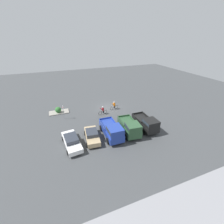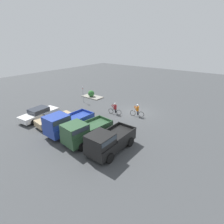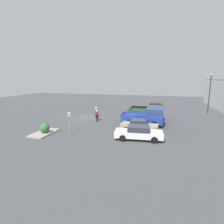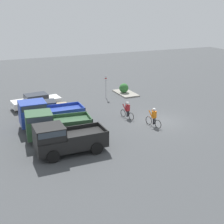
{
  "view_description": "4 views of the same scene",
  "coord_description": "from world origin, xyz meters",
  "px_view_note": "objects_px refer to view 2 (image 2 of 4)",
  "views": [
    {
      "loc": [
        9.11,
        25.66,
        13.03
      ],
      "look_at": [
        0.85,
        4.24,
        1.2
      ],
      "focal_mm": 24.0,
      "sensor_mm": 36.0,
      "label": 1
    },
    {
      "loc": [
        -10.91,
        19.42,
        9.11
      ],
      "look_at": [
        0.85,
        4.24,
        1.2
      ],
      "focal_mm": 28.0,
      "sensor_mm": 36.0,
      "label": 2
    },
    {
      "loc": [
        25.52,
        11.26,
        6.1
      ],
      "look_at": [
        0.85,
        4.24,
        1.2
      ],
      "focal_mm": 28.0,
      "sensor_mm": 36.0,
      "label": 3
    },
    {
      "loc": [
        -22.08,
        14.44,
        9.8
      ],
      "look_at": [
        0.85,
        4.24,
        1.2
      ],
      "focal_mm": 50.0,
      "sensor_mm": 36.0,
      "label": 4
    }
  ],
  "objects_px": {
    "sedan_0": "(55,119)",
    "cyclist_1": "(137,110)",
    "shrub": "(91,93)",
    "pickup_truck_0": "(108,141)",
    "cyclist_0": "(115,108)",
    "sedan_1": "(39,113)",
    "pickup_truck_2": "(66,123)",
    "fire_lane_sign": "(83,93)",
    "pickup_truck_1": "(84,131)"
  },
  "relations": [
    {
      "from": "cyclist_0",
      "to": "shrub",
      "type": "height_order",
      "value": "cyclist_0"
    },
    {
      "from": "sedan_1",
      "to": "cyclist_0",
      "type": "distance_m",
      "value": 9.54
    },
    {
      "from": "sedan_0",
      "to": "cyclist_0",
      "type": "xyz_separation_m",
      "value": [
        -3.73,
        -6.67,
        0.1
      ]
    },
    {
      "from": "shrub",
      "to": "pickup_truck_1",
      "type": "bearing_deg",
      "value": 131.59
    },
    {
      "from": "pickup_truck_1",
      "to": "sedan_1",
      "type": "relative_size",
      "value": 1.03
    },
    {
      "from": "pickup_truck_2",
      "to": "sedan_1",
      "type": "distance_m",
      "value": 5.62
    },
    {
      "from": "sedan_1",
      "to": "fire_lane_sign",
      "type": "bearing_deg",
      "value": -88.26
    },
    {
      "from": "sedan_0",
      "to": "shrub",
      "type": "distance_m",
      "value": 10.78
    },
    {
      "from": "shrub",
      "to": "pickup_truck_0",
      "type": "bearing_deg",
      "value": 139.32
    },
    {
      "from": "sedan_0",
      "to": "sedan_1",
      "type": "relative_size",
      "value": 0.89
    },
    {
      "from": "pickup_truck_2",
      "to": "fire_lane_sign",
      "type": "bearing_deg",
      "value": -53.81
    },
    {
      "from": "sedan_1",
      "to": "pickup_truck_2",
      "type": "bearing_deg",
      "value": 177.22
    },
    {
      "from": "pickup_truck_0",
      "to": "pickup_truck_1",
      "type": "bearing_deg",
      "value": 1.65
    },
    {
      "from": "pickup_truck_1",
      "to": "shrub",
      "type": "bearing_deg",
      "value": -48.41
    },
    {
      "from": "pickup_truck_1",
      "to": "shrub",
      "type": "height_order",
      "value": "pickup_truck_1"
    },
    {
      "from": "pickup_truck_0",
      "to": "shrub",
      "type": "relative_size",
      "value": 4.57
    },
    {
      "from": "pickup_truck_0",
      "to": "sedan_0",
      "type": "distance_m",
      "value": 8.43
    },
    {
      "from": "sedan_0",
      "to": "cyclist_1",
      "type": "xyz_separation_m",
      "value": [
        -6.43,
        -7.83,
        0.11
      ]
    },
    {
      "from": "cyclist_1",
      "to": "fire_lane_sign",
      "type": "xyz_separation_m",
      "value": [
        9.47,
        0.41,
        0.73
      ]
    },
    {
      "from": "pickup_truck_2",
      "to": "pickup_truck_1",
      "type": "bearing_deg",
      "value": 179.12
    },
    {
      "from": "sedan_0",
      "to": "shrub",
      "type": "relative_size",
      "value": 4.07
    },
    {
      "from": "cyclist_0",
      "to": "pickup_truck_0",
      "type": "bearing_deg",
      "value": 123.0
    },
    {
      "from": "fire_lane_sign",
      "to": "sedan_0",
      "type": "bearing_deg",
      "value": 112.26
    },
    {
      "from": "sedan_1",
      "to": "pickup_truck_1",
      "type": "bearing_deg",
      "value": 177.85
    },
    {
      "from": "pickup_truck_0",
      "to": "cyclist_0",
      "type": "distance_m",
      "value": 8.57
    },
    {
      "from": "sedan_0",
      "to": "fire_lane_sign",
      "type": "xyz_separation_m",
      "value": [
        3.03,
        -7.41,
        0.85
      ]
    },
    {
      "from": "pickup_truck_0",
      "to": "pickup_truck_2",
      "type": "distance_m",
      "value": 5.61
    },
    {
      "from": "sedan_0",
      "to": "fire_lane_sign",
      "type": "height_order",
      "value": "fire_lane_sign"
    },
    {
      "from": "pickup_truck_2",
      "to": "sedan_0",
      "type": "distance_m",
      "value": 2.89
    },
    {
      "from": "sedan_0",
      "to": "shrub",
      "type": "height_order",
      "value": "sedan_0"
    },
    {
      "from": "pickup_truck_1",
      "to": "shrub",
      "type": "distance_m",
      "value": 14.24
    },
    {
      "from": "cyclist_1",
      "to": "sedan_1",
      "type": "bearing_deg",
      "value": 41.27
    },
    {
      "from": "sedan_0",
      "to": "sedan_1",
      "type": "bearing_deg",
      "value": 5.65
    },
    {
      "from": "pickup_truck_0",
      "to": "sedan_0",
      "type": "bearing_deg",
      "value": -3.47
    },
    {
      "from": "sedan_0",
      "to": "cyclist_0",
      "type": "distance_m",
      "value": 7.65
    },
    {
      "from": "cyclist_0",
      "to": "sedan_0",
      "type": "bearing_deg",
      "value": 60.78
    },
    {
      "from": "pickup_truck_2",
      "to": "cyclist_1",
      "type": "distance_m",
      "value": 9.14
    },
    {
      "from": "cyclist_0",
      "to": "shrub",
      "type": "xyz_separation_m",
      "value": [
        7.62,
        -3.38,
        -0.12
      ]
    },
    {
      "from": "cyclist_0",
      "to": "fire_lane_sign",
      "type": "height_order",
      "value": "fire_lane_sign"
    },
    {
      "from": "cyclist_0",
      "to": "pickup_truck_1",
      "type": "bearing_deg",
      "value": 104.09
    },
    {
      "from": "pickup_truck_1",
      "to": "sedan_0",
      "type": "height_order",
      "value": "pickup_truck_1"
    },
    {
      "from": "pickup_truck_2",
      "to": "fire_lane_sign",
      "type": "distance_m",
      "value": 9.87
    },
    {
      "from": "sedan_1",
      "to": "shrub",
      "type": "distance_m",
      "value": 10.39
    },
    {
      "from": "shrub",
      "to": "sedan_0",
      "type": "bearing_deg",
      "value": 111.16
    },
    {
      "from": "pickup_truck_1",
      "to": "sedan_1",
      "type": "bearing_deg",
      "value": -2.15
    },
    {
      "from": "pickup_truck_0",
      "to": "shrub",
      "type": "height_order",
      "value": "pickup_truck_0"
    },
    {
      "from": "pickup_truck_1",
      "to": "cyclist_1",
      "type": "xyz_separation_m",
      "value": [
        -0.88,
        -8.42,
        -0.33
      ]
    },
    {
      "from": "fire_lane_sign",
      "to": "shrub",
      "type": "xyz_separation_m",
      "value": [
        0.86,
        -2.64,
        -0.86
      ]
    },
    {
      "from": "pickup_truck_2",
      "to": "cyclist_0",
      "type": "height_order",
      "value": "pickup_truck_2"
    },
    {
      "from": "pickup_truck_0",
      "to": "cyclist_0",
      "type": "bearing_deg",
      "value": -57.0
    }
  ]
}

